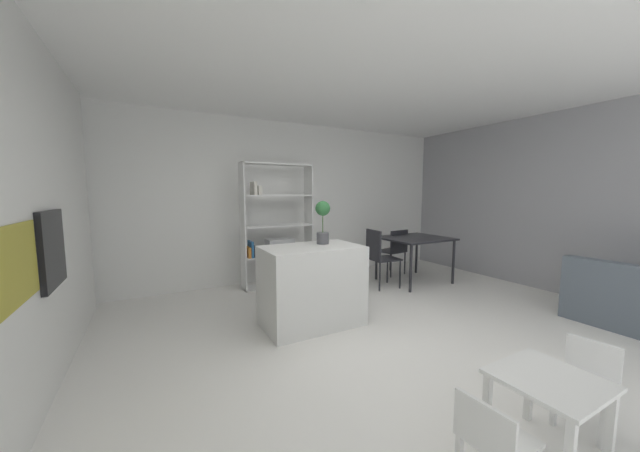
{
  "coord_description": "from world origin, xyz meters",
  "views": [
    {
      "loc": [
        -2.05,
        -2.53,
        1.55
      ],
      "look_at": [
        -0.18,
        0.94,
        1.14
      ],
      "focal_mm": 17.67,
      "sensor_mm": 36.0,
      "label": 1
    }
  ],
  "objects_px": {
    "kitchen_island": "(312,285)",
    "dining_chair_far": "(395,248)",
    "potted_plant_on_island": "(323,219)",
    "child_chair_right": "(588,380)",
    "built_in_oven": "(52,249)",
    "open_bookshelf": "(276,231)",
    "child_chair_left": "(493,439)",
    "dining_chair_island_side": "(379,254)",
    "dining_table": "(414,242)",
    "child_table": "(548,391)"
  },
  "relations": [
    {
      "from": "built_in_oven",
      "to": "dining_chair_island_side",
      "type": "bearing_deg",
      "value": 12.62
    },
    {
      "from": "child_chair_left",
      "to": "child_chair_right",
      "type": "distance_m",
      "value": 1.03
    },
    {
      "from": "kitchen_island",
      "to": "built_in_oven",
      "type": "bearing_deg",
      "value": -177.29
    },
    {
      "from": "kitchen_island",
      "to": "dining_table",
      "type": "height_order",
      "value": "kitchen_island"
    },
    {
      "from": "kitchen_island",
      "to": "dining_chair_island_side",
      "type": "bearing_deg",
      "value": 25.49
    },
    {
      "from": "potted_plant_on_island",
      "to": "child_chair_right",
      "type": "xyz_separation_m",
      "value": [
        0.67,
        -2.43,
        -0.93
      ]
    },
    {
      "from": "open_bookshelf",
      "to": "child_chair_right",
      "type": "bearing_deg",
      "value": -80.17
    },
    {
      "from": "built_in_oven",
      "to": "open_bookshelf",
      "type": "relative_size",
      "value": 0.3
    },
    {
      "from": "potted_plant_on_island",
      "to": "dining_chair_far",
      "type": "xyz_separation_m",
      "value": [
        2.2,
        1.17,
        -0.72
      ]
    },
    {
      "from": "open_bookshelf",
      "to": "child_chair_left",
      "type": "relative_size",
      "value": 3.79
    },
    {
      "from": "child_table",
      "to": "dining_chair_island_side",
      "type": "distance_m",
      "value": 3.36
    },
    {
      "from": "child_chair_left",
      "to": "child_chair_right",
      "type": "height_order",
      "value": "child_chair_right"
    },
    {
      "from": "potted_plant_on_island",
      "to": "dining_table",
      "type": "distance_m",
      "value": 2.34
    },
    {
      "from": "kitchen_island",
      "to": "child_chair_left",
      "type": "relative_size",
      "value": 2.12
    },
    {
      "from": "kitchen_island",
      "to": "dining_chair_far",
      "type": "bearing_deg",
      "value": 27.93
    },
    {
      "from": "dining_chair_island_side",
      "to": "potted_plant_on_island",
      "type": "bearing_deg",
      "value": 121.1
    },
    {
      "from": "kitchen_island",
      "to": "potted_plant_on_island",
      "type": "xyz_separation_m",
      "value": [
        0.21,
        0.1,
        0.77
      ]
    },
    {
      "from": "open_bookshelf",
      "to": "child_table",
      "type": "distance_m",
      "value": 4.05
    },
    {
      "from": "dining_table",
      "to": "kitchen_island",
      "type": "bearing_deg",
      "value": -162.34
    },
    {
      "from": "open_bookshelf",
      "to": "dining_chair_far",
      "type": "bearing_deg",
      "value": -10.41
    },
    {
      "from": "kitchen_island",
      "to": "dining_chair_far",
      "type": "height_order",
      "value": "kitchen_island"
    },
    {
      "from": "potted_plant_on_island",
      "to": "dining_chair_far",
      "type": "bearing_deg",
      "value": 28.03
    },
    {
      "from": "built_in_oven",
      "to": "dining_chair_far",
      "type": "relative_size",
      "value": 0.7
    },
    {
      "from": "dining_chair_island_side",
      "to": "dining_chair_far",
      "type": "distance_m",
      "value": 0.93
    },
    {
      "from": "child_table",
      "to": "dining_chair_far",
      "type": "xyz_separation_m",
      "value": [
        2.04,
        3.61,
        0.12
      ]
    },
    {
      "from": "dining_chair_far",
      "to": "kitchen_island",
      "type": "bearing_deg",
      "value": 19.99
    },
    {
      "from": "dining_table",
      "to": "child_table",
      "type": "bearing_deg",
      "value": -123.2
    },
    {
      "from": "open_bookshelf",
      "to": "dining_chair_island_side",
      "type": "xyz_separation_m",
      "value": [
        1.43,
        -0.91,
        -0.35
      ]
    },
    {
      "from": "kitchen_island",
      "to": "child_chair_left",
      "type": "bearing_deg",
      "value": -93.78
    },
    {
      "from": "potted_plant_on_island",
      "to": "built_in_oven",
      "type": "bearing_deg",
      "value": -175.17
    },
    {
      "from": "dining_chair_far",
      "to": "open_bookshelf",
      "type": "bearing_deg",
      "value": -18.36
    },
    {
      "from": "open_bookshelf",
      "to": "child_table",
      "type": "bearing_deg",
      "value": -87.49
    },
    {
      "from": "built_in_oven",
      "to": "child_chair_right",
      "type": "relative_size",
      "value": 1.07
    },
    {
      "from": "child_table",
      "to": "child_chair_right",
      "type": "distance_m",
      "value": 0.53
    },
    {
      "from": "built_in_oven",
      "to": "child_table",
      "type": "bearing_deg",
      "value": -39.78
    },
    {
      "from": "dining_chair_far",
      "to": "potted_plant_on_island",
      "type": "bearing_deg",
      "value": 20.09
    },
    {
      "from": "child_chair_right",
      "to": "dining_chair_island_side",
      "type": "bearing_deg",
      "value": 157.62
    },
    {
      "from": "built_in_oven",
      "to": "kitchen_island",
      "type": "height_order",
      "value": "built_in_oven"
    },
    {
      "from": "built_in_oven",
      "to": "child_chair_left",
      "type": "height_order",
      "value": "built_in_oven"
    },
    {
      "from": "built_in_oven",
      "to": "dining_chair_island_side",
      "type": "xyz_separation_m",
      "value": [
        3.93,
        0.88,
        -0.55
      ]
    },
    {
      "from": "potted_plant_on_island",
      "to": "child_chair_right",
      "type": "distance_m",
      "value": 2.69
    },
    {
      "from": "open_bookshelf",
      "to": "child_chair_right",
      "type": "distance_m",
      "value": 4.11
    },
    {
      "from": "potted_plant_on_island",
      "to": "open_bookshelf",
      "type": "xyz_separation_m",
      "value": [
        -0.02,
        1.58,
        -0.32
      ]
    },
    {
      "from": "kitchen_island",
      "to": "open_bookshelf",
      "type": "bearing_deg",
      "value": 83.72
    },
    {
      "from": "kitchen_island",
      "to": "potted_plant_on_island",
      "type": "height_order",
      "value": "potted_plant_on_island"
    },
    {
      "from": "child_table",
      "to": "child_chair_left",
      "type": "bearing_deg",
      "value": -179.67
    },
    {
      "from": "kitchen_island",
      "to": "child_chair_left",
      "type": "distance_m",
      "value": 2.35
    },
    {
      "from": "child_chair_right",
      "to": "dining_chair_island_side",
      "type": "relative_size",
      "value": 0.58
    },
    {
      "from": "built_in_oven",
      "to": "kitchen_island",
      "type": "distance_m",
      "value": 2.41
    },
    {
      "from": "child_table",
      "to": "dining_chair_island_side",
      "type": "relative_size",
      "value": 0.56
    }
  ]
}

